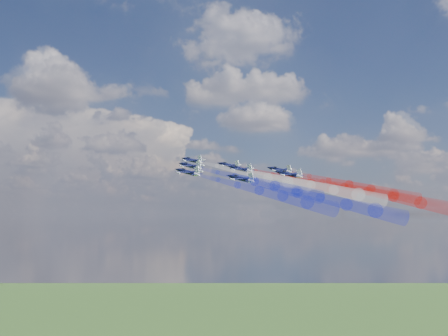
{
  "coord_description": "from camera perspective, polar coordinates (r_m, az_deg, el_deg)",
  "views": [
    {
      "loc": [
        -14.31,
        -167.91,
        132.62
      ],
      "look_at": [
        3.52,
        0.08,
        147.76
      ],
      "focal_mm": 41.51,
      "sensor_mm": 36.0,
      "label": 1
    }
  ],
  "objects": [
    {
      "name": "jet_rear_right",
      "position": [
        164.37,
        7.18,
        -0.69
      ],
      "size": [
        14.52,
        15.05,
        6.54
      ],
      "primitive_type": null,
      "rotation": [
        0.22,
        -0.11,
        0.67
      ],
      "color": "black"
    },
    {
      "name": "jet_lead",
      "position": [
        183.32,
        -3.52,
        0.85
      ],
      "size": [
        14.52,
        15.05,
        6.54
      ],
      "primitive_type": null,
      "rotation": [
        0.22,
        -0.11,
        0.67
      ],
      "color": "black"
    },
    {
      "name": "trail_rear_right",
      "position": [
        149.2,
        15.55,
        -2.46
      ],
      "size": [
        31.49,
        37.51,
        14.19
      ],
      "primitive_type": null,
      "rotation": [
        0.22,
        -0.11,
        0.67
      ],
      "color": "red"
    },
    {
      "name": "trail_lead",
      "position": [
        163.7,
        2.86,
        -0.6
      ],
      "size": [
        31.49,
        37.51,
        14.19
      ],
      "primitive_type": null,
      "rotation": [
        0.22,
        -0.11,
        0.67
      ],
      "color": "white"
    },
    {
      "name": "jet_inner_left",
      "position": [
        166.48,
        -3.74,
        0.24
      ],
      "size": [
        14.52,
        15.05,
        6.54
      ],
      "primitive_type": null,
      "rotation": [
        0.22,
        -0.11,
        0.67
      ],
      "color": "black"
    },
    {
      "name": "jet_outer_left",
      "position": [
        150.9,
        -4.0,
        -0.46
      ],
      "size": [
        14.52,
        15.05,
        6.54
      ],
      "primitive_type": null,
      "rotation": [
        0.22,
        -0.11,
        0.67
      ],
      "color": "black"
    },
    {
      "name": "trail_outer_right",
      "position": [
        165.75,
        13.59,
        -1.76
      ],
      "size": [
        31.49,
        37.51,
        14.19
      ],
      "primitive_type": null,
      "rotation": [
        0.22,
        -0.11,
        0.67
      ],
      "color": "red"
    },
    {
      "name": "jet_inner_right",
      "position": [
        182.06,
        0.55,
        0.3
      ],
      "size": [
        14.52,
        15.05,
        6.54
      ],
      "primitive_type": null,
      "rotation": [
        0.22,
        -0.11,
        0.67
      ],
      "color": "black"
    },
    {
      "name": "jet_outer_right",
      "position": [
        181.55,
        6.17,
        -0.21
      ],
      "size": [
        14.52,
        15.05,
        6.54
      ],
      "primitive_type": null,
      "rotation": [
        0.22,
        -0.11,
        0.67
      ],
      "color": "black"
    },
    {
      "name": "trail_inner_left",
      "position": [
        146.95,
        3.34,
        -1.45
      ],
      "size": [
        31.49,
        37.51,
        14.19
      ],
      "primitive_type": null,
      "rotation": [
        0.22,
        -0.11,
        0.67
      ],
      "color": "#1821CF"
    },
    {
      "name": "trail_outer_left",
      "position": [
        131.49,
        3.88,
        -2.46
      ],
      "size": [
        31.49,
        37.51,
        14.19
      ],
      "primitive_type": null,
      "rotation": [
        0.22,
        -0.11,
        0.67
      ],
      "color": "#1821CF"
    },
    {
      "name": "jet_center_third",
      "position": [
        166.04,
        1.82,
        -0.12
      ],
      "size": [
        14.52,
        15.05,
        6.54
      ],
      "primitive_type": null,
      "rotation": [
        0.22,
        -0.11,
        0.67
      ],
      "color": "black"
    },
    {
      "name": "jet_rear_left",
      "position": [
        149.73,
        1.86,
        -1.17
      ],
      "size": [
        14.52,
        15.05,
        6.54
      ],
      "primitive_type": null,
      "rotation": [
        0.22,
        -0.11,
        0.67
      ],
      "color": "black"
    },
    {
      "name": "trail_inner_right",
      "position": [
        164.0,
        7.42,
        -1.22
      ],
      "size": [
        31.49,
        37.51,
        14.19
      ],
      "primitive_type": null,
      "rotation": [
        0.22,
        -0.11,
        0.67
      ],
      "color": "red"
    },
    {
      "name": "trail_center_third",
      "position": [
        148.63,
        9.56,
        -1.84
      ],
      "size": [
        31.49,
        37.51,
        14.19
      ],
      "primitive_type": null,
      "rotation": [
        0.22,
        -0.11,
        0.67
      ],
      "color": "white"
    },
    {
      "name": "trail_rear_left",
      "position": [
        132.61,
        10.57,
        -3.24
      ],
      "size": [
        31.49,
        37.51,
        14.19
      ],
      "primitive_type": null,
      "rotation": [
        0.22,
        -0.11,
        0.67
      ],
      "color": "#1821CF"
    }
  ]
}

